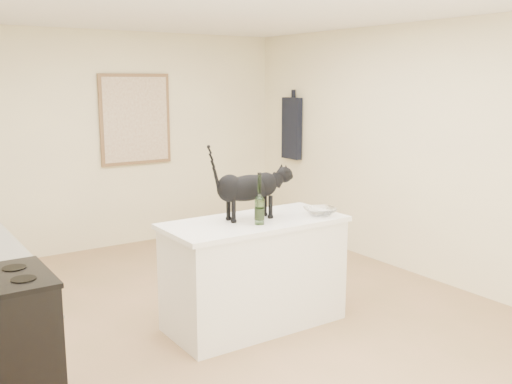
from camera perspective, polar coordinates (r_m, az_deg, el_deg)
The scene contains 13 objects.
floor at distance 5.15m, azimuth -2.37°, elevation -12.24°, with size 5.50×5.50×0.00m, color #A87A59.
ceiling at distance 4.77m, azimuth -2.62°, elevation 17.82°, with size 5.50×5.50×0.00m, color white.
wall_back at distance 7.27m, azimuth -13.90°, elevation 4.86°, with size 4.50×4.50×0.00m, color beige.
wall_right at distance 6.26m, azimuth 15.43°, elevation 3.86°, with size 5.50×5.50×0.00m, color beige.
island_base at distance 4.89m, azimuth -0.16°, elevation -8.12°, with size 1.44×0.67×0.86m, color white.
island_top at distance 4.76m, azimuth -0.16°, elevation -2.99°, with size 1.50×0.70×0.04m, color white.
stove at distance 3.82m, azimuth -23.77°, elevation -14.37°, with size 0.60×0.60×0.90m, color black.
artwork_frame at distance 7.33m, azimuth -11.70°, elevation 6.96°, with size 0.90×0.03×1.10m, color brown.
artwork_canvas at distance 7.31m, azimuth -11.64°, elevation 6.96°, with size 0.82×0.00×1.02m, color beige.
hanging_garment at distance 7.70m, azimuth 3.51°, elevation 6.22°, with size 0.08×0.34×0.80m, color black.
black_cat at distance 4.74m, azimuth -0.75°, elevation 0.07°, with size 0.67×0.20×0.47m, color black, non-canonical shape.
wine_bottle at distance 4.58m, azimuth 0.34°, elevation -0.97°, with size 0.08×0.08×0.36m, color #285220.
glass_bowl at distance 4.94m, azimuth 6.28°, elevation -1.91°, with size 0.27×0.27×0.07m, color white.
Camera 1 is at (-2.46, -4.05, 2.02)m, focal length 40.94 mm.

